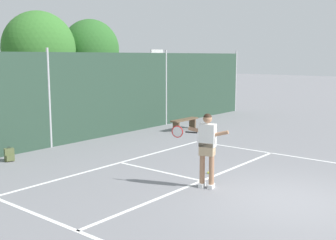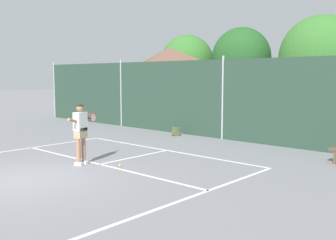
% 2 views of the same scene
% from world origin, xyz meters
% --- Properties ---
extents(ground_plane, '(120.00, 120.00, 0.00)m').
position_xyz_m(ground_plane, '(0.00, 0.00, 0.00)').
color(ground_plane, gray).
extents(court_markings, '(8.30, 11.10, 0.01)m').
position_xyz_m(court_markings, '(0.00, 0.65, 0.00)').
color(court_markings, white).
rests_on(court_markings, ground).
extents(chainlink_fence, '(26.09, 0.09, 3.52)m').
position_xyz_m(chainlink_fence, '(0.00, 9.00, 1.69)').
color(chainlink_fence, '#284233').
rests_on(chainlink_fence, ground).
extents(basketball_hoop, '(0.90, 0.67, 3.55)m').
position_xyz_m(basketball_hoop, '(7.36, 10.32, 2.31)').
color(basketball_hoop, yellow).
rests_on(basketball_hoop, ground).
extents(tennis_player, '(0.54, 1.37, 1.85)m').
position_xyz_m(tennis_player, '(-0.39, 2.08, 1.11)').
color(tennis_player, silver).
rests_on(tennis_player, ground).
extents(tennis_ball, '(0.07, 0.07, 0.07)m').
position_xyz_m(tennis_ball, '(0.66, 2.71, 0.03)').
color(tennis_ball, '#CCE033').
rests_on(tennis_ball, ground).
extents(backpack_olive, '(0.32, 0.31, 0.46)m').
position_xyz_m(backpack_olive, '(-2.04, 8.30, 0.19)').
color(backpack_olive, '#566038').
rests_on(backpack_olive, ground).
extents(courtside_bench, '(1.60, 0.36, 0.48)m').
position_xyz_m(courtside_bench, '(5.89, 7.44, 0.36)').
color(courtside_bench, brown).
rests_on(courtside_bench, ground).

